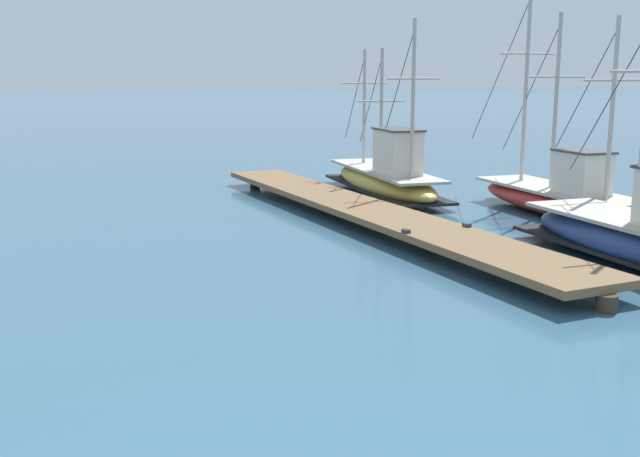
{
  "coord_description": "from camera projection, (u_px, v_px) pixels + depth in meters",
  "views": [
    {
      "loc": [
        -1.84,
        -3.08,
        3.83
      ],
      "look_at": [
        2.6,
        8.04,
        1.4
      ],
      "focal_mm": 42.73,
      "sensor_mm": 36.0,
      "label": 1
    }
  ],
  "objects": [
    {
      "name": "floating_dock",
      "position": [
        366.0,
        210.0,
        19.83
      ],
      "size": [
        2.75,
        16.97,
        0.53
      ],
      "color": "brown",
      "rests_on": "ground"
    },
    {
      "name": "fishing_boat_2",
      "position": [
        386.0,
        177.0,
        24.29
      ],
      "size": [
        2.44,
        7.64,
        5.39
      ],
      "color": "gold",
      "rests_on": "ground"
    },
    {
      "name": "fishing_boat_1",
      "position": [
        560.0,
        195.0,
        21.05
      ],
      "size": [
        2.29,
        8.07,
        6.32
      ],
      "color": "#AD2823",
      "rests_on": "ground"
    }
  ]
}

